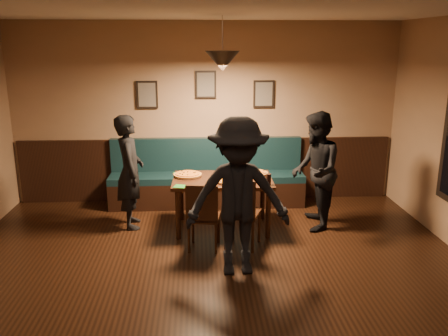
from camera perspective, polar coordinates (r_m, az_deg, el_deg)
The scene contains 22 objects.
floor at distance 4.58m, azimuth -1.06°, elevation -17.79°, with size 7.00×7.00×0.00m, color black.
wall_back at distance 7.43m, azimuth -2.19°, elevation 6.62°, with size 6.00×6.00×0.00m, color #8C704F.
wainscot at distance 7.58m, azimuth -2.12°, elevation -0.16°, with size 5.88×0.06×1.00m, color black.
booth_bench at distance 7.32m, azimuth -2.08°, elevation -0.71°, with size 3.00×0.60×1.00m, color #0F232D, non-canonical shape.
picture_left at distance 7.40m, azimuth -9.28°, elevation 8.75°, with size 0.32×0.04×0.42m, color black.
picture_center at distance 7.34m, azimuth -2.23°, elevation 10.06°, with size 0.32×0.04×0.42m, color black.
picture_right at distance 7.43m, azimuth 4.83°, elevation 8.92°, with size 0.32×0.04×0.42m, color black.
pendant_lamp at distance 6.06m, azimuth -0.20°, elevation 12.83°, with size 0.44×0.44×0.25m, color black.
dining_table at distance 6.42m, azimuth -0.18°, elevation -4.33°, with size 1.32×0.85×0.71m, color black.
chair_near_left at distance 5.79m, azimuth -2.45°, elevation -5.72°, with size 0.38×0.38×0.86m, color black, non-canonical shape.
chair_near_right at distance 5.85m, azimuth 2.29°, elevation -5.27°, with size 0.40×0.40×0.91m, color #32180E, non-canonical shape.
diner_left at distance 6.50m, azimuth -11.32°, elevation -0.46°, with size 0.57×0.37×1.56m, color black.
diner_right at distance 6.44m, azimuth 11.00°, elevation -0.38°, with size 0.78×0.61×1.60m, color black.
diner_front at distance 5.06m, azimuth 1.72°, elevation -3.56°, with size 1.12×0.65×1.74m, color black.
pizza_a at distance 6.43m, azimuth -4.43°, elevation -0.81°, with size 0.38×0.38×0.04m, color orange.
pizza_b at distance 6.16m, azimuth 0.50°, elevation -1.52°, with size 0.34×0.34×0.04m, color orange.
pizza_c at distance 6.53m, azimuth 3.88°, elevation -0.60°, with size 0.33×0.33×0.04m, color orange.
soda_glass at distance 6.05m, azimuth 5.41°, elevation -1.37°, with size 0.07×0.07×0.14m, color black.
tabasco_bottle at distance 6.28m, azimuth 4.05°, elevation -0.85°, with size 0.03×0.03×0.12m, color maroon.
napkin_a at distance 6.59m, azimuth -5.34°, elevation -0.62°, with size 0.15×0.15×0.01m, color #217D25.
napkin_b at distance 5.99m, azimuth -5.36°, elevation -2.22°, with size 0.15×0.15×0.01m, color #1F7620.
cutlery_set at distance 5.92m, azimuth 0.38°, elevation -2.36°, with size 0.02×0.18×0.00m, color silver.
Camera 1 is at (-0.14, -3.85, 2.48)m, focal length 37.77 mm.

